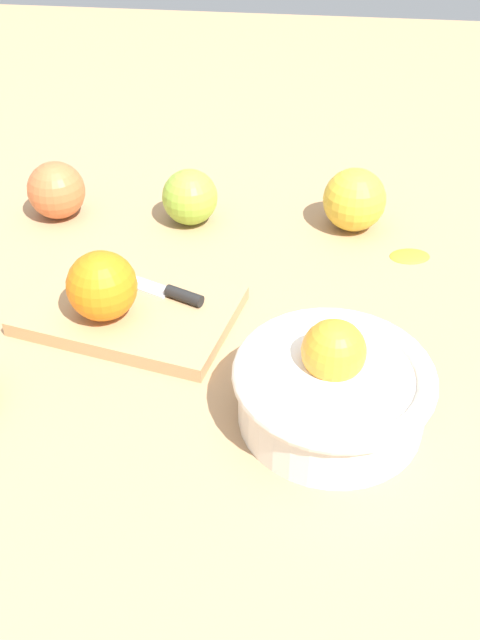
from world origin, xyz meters
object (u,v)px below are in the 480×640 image
object	(u,v)px
orange_on_board	(102,286)
apple_front_left	(354,200)
bowl	(332,387)
apple_front_right_2	(56,190)
knife	(160,289)
apple_front_right	(190,197)
cutting_board	(130,310)

from	to	relation	value
orange_on_board	apple_front_left	distance (m)	0.37
bowl	orange_on_board	xyz separation A→B (m)	(0.25, -0.11, 0.02)
apple_front_right_2	apple_front_left	distance (m)	0.40
knife	apple_front_right	xyz separation A→B (m)	(-0.00, -0.19, 0.02)
apple_front_right	apple_front_left	xyz separation A→B (m)	(-0.22, -0.01, 0.00)
knife	apple_front_left	xyz separation A→B (m)	(-0.22, -0.20, 0.02)
knife	apple_front_right	world-z (taller)	apple_front_right
orange_on_board	apple_front_left	xyz separation A→B (m)	(-0.27, -0.25, -0.01)
cutting_board	knife	world-z (taller)	knife
cutting_board	apple_front_right	size ratio (longest dim) A/B	3.11
cutting_board	apple_front_right_2	distance (m)	0.26
bowl	apple_front_right_2	xyz separation A→B (m)	(0.38, -0.34, -0.00)
cutting_board	apple_front_left	distance (m)	0.34
apple_front_left	apple_front_right_2	bearing A→B (deg)	2.67
knife	apple_front_right	distance (m)	0.19
apple_front_left	apple_front_right	bearing A→B (deg)	3.26
orange_on_board	apple_front_right_2	xyz separation A→B (m)	(0.13, -0.23, -0.02)
orange_on_board	knife	distance (m)	0.08
bowl	apple_front_right	world-z (taller)	bowl
cutting_board	apple_front_right	world-z (taller)	apple_front_right
knife	apple_front_right_2	size ratio (longest dim) A/B	1.93
cutting_board	knife	bearing A→B (deg)	-137.77
bowl	knife	world-z (taller)	bowl
bowl	apple_front_left	size ratio (longest dim) A/B	2.26
apple_front_right_2	apple_front_left	xyz separation A→B (m)	(-0.40, -0.02, 0.00)
orange_on_board	apple_front_right	size ratio (longest dim) A/B	1.02
cutting_board	apple_front_right	xyz separation A→B (m)	(-0.03, -0.22, 0.03)
bowl	orange_on_board	size ratio (longest dim) A/B	2.46
knife	apple_front_left	size ratio (longest dim) A/B	1.80
bowl	apple_front_right_2	size ratio (longest dim) A/B	2.43
orange_on_board	apple_front_right	world-z (taller)	orange_on_board
knife	orange_on_board	bearing A→B (deg)	43.05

